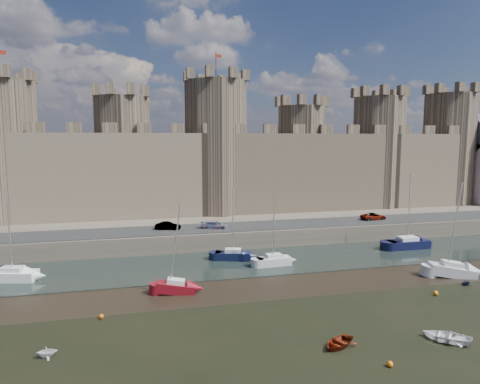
{
  "coord_description": "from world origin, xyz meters",
  "views": [
    {
      "loc": [
        -12.04,
        -26.83,
        15.45
      ],
      "look_at": [
        -0.07,
        22.0,
        9.27
      ],
      "focal_mm": 32.0,
      "sensor_mm": 36.0,
      "label": 1
    }
  ],
  "objects_px": {
    "car_3": "(373,216)",
    "sailboat_2": "(274,260)",
    "sailboat_5": "(452,270)",
    "car_1": "(168,226)",
    "sailboat_3": "(407,243)",
    "sailboat_4": "(176,286)",
    "sailboat_0": "(12,274)",
    "sailboat_1": "(233,255)",
    "car_2": "(215,225)"
  },
  "relations": [
    {
      "from": "car_3",
      "to": "sailboat_2",
      "type": "xyz_separation_m",
      "value": [
        -21.04,
        -12.39,
        -2.33
      ]
    },
    {
      "from": "car_3",
      "to": "sailboat_5",
      "type": "relative_size",
      "value": 0.39
    },
    {
      "from": "car_1",
      "to": "car_3",
      "type": "xyz_separation_m",
      "value": [
        32.95,
        -0.09,
        -0.01
      ]
    },
    {
      "from": "car_1",
      "to": "sailboat_3",
      "type": "height_order",
      "value": "sailboat_3"
    },
    {
      "from": "sailboat_3",
      "to": "sailboat_5",
      "type": "height_order",
      "value": "sailboat_5"
    },
    {
      "from": "car_3",
      "to": "sailboat_4",
      "type": "bearing_deg",
      "value": 115.76
    },
    {
      "from": "sailboat_0",
      "to": "car_3",
      "type": "bearing_deg",
      "value": 26.32
    },
    {
      "from": "car_3",
      "to": "sailboat_2",
      "type": "distance_m",
      "value": 24.53
    },
    {
      "from": "car_1",
      "to": "sailboat_1",
      "type": "height_order",
      "value": "sailboat_1"
    },
    {
      "from": "sailboat_0",
      "to": "sailboat_4",
      "type": "distance_m",
      "value": 18.89
    },
    {
      "from": "sailboat_1",
      "to": "car_3",
      "type": "bearing_deg",
      "value": 36.94
    },
    {
      "from": "car_1",
      "to": "car_3",
      "type": "relative_size",
      "value": 0.86
    },
    {
      "from": "car_1",
      "to": "sailboat_1",
      "type": "relative_size",
      "value": 0.4
    },
    {
      "from": "sailboat_2",
      "to": "sailboat_1",
      "type": "bearing_deg",
      "value": 138.17
    },
    {
      "from": "car_1",
      "to": "sailboat_0",
      "type": "bearing_deg",
      "value": 136.64
    },
    {
      "from": "car_1",
      "to": "car_3",
      "type": "distance_m",
      "value": 32.95
    },
    {
      "from": "car_3",
      "to": "sailboat_3",
      "type": "bearing_deg",
      "value": 176.83
    },
    {
      "from": "car_1",
      "to": "sailboat_5",
      "type": "distance_m",
      "value": 37.04
    },
    {
      "from": "car_3",
      "to": "sailboat_2",
      "type": "bearing_deg",
      "value": 116.77
    },
    {
      "from": "sailboat_2",
      "to": "sailboat_3",
      "type": "distance_m",
      "value": 21.4
    },
    {
      "from": "car_3",
      "to": "sailboat_5",
      "type": "height_order",
      "value": "sailboat_5"
    },
    {
      "from": "sailboat_0",
      "to": "sailboat_5",
      "type": "distance_m",
      "value": 49.11
    },
    {
      "from": "car_3",
      "to": "sailboat_5",
      "type": "xyz_separation_m",
      "value": [
        -2.62,
        -21.05,
        -2.31
      ]
    },
    {
      "from": "car_2",
      "to": "sailboat_4",
      "type": "height_order",
      "value": "sailboat_4"
    },
    {
      "from": "car_1",
      "to": "sailboat_3",
      "type": "xyz_separation_m",
      "value": [
        33.03,
        -9.08,
        -2.28
      ]
    },
    {
      "from": "sailboat_0",
      "to": "sailboat_5",
      "type": "height_order",
      "value": "sailboat_5"
    },
    {
      "from": "car_1",
      "to": "car_2",
      "type": "relative_size",
      "value": 0.92
    },
    {
      "from": "car_3",
      "to": "sailboat_5",
      "type": "distance_m",
      "value": 21.34
    },
    {
      "from": "sailboat_0",
      "to": "sailboat_3",
      "type": "relative_size",
      "value": 0.91
    },
    {
      "from": "car_2",
      "to": "sailboat_5",
      "type": "bearing_deg",
      "value": -113.67
    },
    {
      "from": "car_1",
      "to": "sailboat_2",
      "type": "bearing_deg",
      "value": -121.69
    },
    {
      "from": "car_3",
      "to": "sailboat_4",
      "type": "distance_m",
      "value": 38.64
    },
    {
      "from": "car_1",
      "to": "sailboat_1",
      "type": "xyz_separation_m",
      "value": [
        7.59,
        -8.88,
        -2.35
      ]
    },
    {
      "from": "sailboat_3",
      "to": "sailboat_5",
      "type": "relative_size",
      "value": 0.98
    },
    {
      "from": "sailboat_4",
      "to": "car_1",
      "type": "bearing_deg",
      "value": 98.0
    },
    {
      "from": "car_3",
      "to": "sailboat_0",
      "type": "relative_size",
      "value": 0.43
    },
    {
      "from": "sailboat_2",
      "to": "sailboat_5",
      "type": "relative_size",
      "value": 0.84
    },
    {
      "from": "car_3",
      "to": "sailboat_5",
      "type": "bearing_deg",
      "value": 169.18
    },
    {
      "from": "sailboat_1",
      "to": "sailboat_5",
      "type": "xyz_separation_m",
      "value": [
        22.73,
        -12.26,
        0.03
      ]
    },
    {
      "from": "sailboat_1",
      "to": "sailboat_5",
      "type": "relative_size",
      "value": 0.84
    },
    {
      "from": "sailboat_3",
      "to": "car_1",
      "type": "bearing_deg",
      "value": 164.24
    },
    {
      "from": "car_2",
      "to": "sailboat_2",
      "type": "relative_size",
      "value": 0.43
    },
    {
      "from": "sailboat_0",
      "to": "sailboat_3",
      "type": "distance_m",
      "value": 50.82
    },
    {
      "from": "sailboat_5",
      "to": "sailboat_2",
      "type": "bearing_deg",
      "value": 173.29
    },
    {
      "from": "sailboat_3",
      "to": "sailboat_4",
      "type": "distance_m",
      "value": 35.12
    },
    {
      "from": "car_1",
      "to": "sailboat_3",
      "type": "bearing_deg",
      "value": -90.71
    },
    {
      "from": "sailboat_3",
      "to": "sailboat_5",
      "type": "bearing_deg",
      "value": -103.05
    },
    {
      "from": "car_2",
      "to": "sailboat_3",
      "type": "xyz_separation_m",
      "value": [
        26.32,
        -8.29,
        -2.25
      ]
    },
    {
      "from": "sailboat_4",
      "to": "sailboat_0",
      "type": "bearing_deg",
      "value": 164.84
    },
    {
      "from": "sailboat_3",
      "to": "sailboat_1",
      "type": "bearing_deg",
      "value": 179.17
    }
  ]
}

